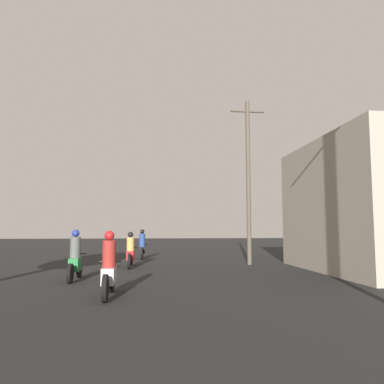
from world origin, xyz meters
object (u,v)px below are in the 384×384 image
(motorcycle_black, at_px, (142,247))
(utility_pole_far, at_px, (248,178))
(motorcycle_red, at_px, (130,253))
(motorcycle_silver, at_px, (109,270))
(motorcycle_green, at_px, (75,260))
(building_right_near, at_px, (373,206))

(motorcycle_black, relative_size, utility_pole_far, 0.26)
(motorcycle_red, bearing_deg, motorcycle_black, 87.60)
(motorcycle_silver, distance_m, motorcycle_green, 3.38)
(motorcycle_silver, height_order, utility_pole_far, utility_pole_far)
(motorcycle_silver, height_order, building_right_near, building_right_near)
(motorcycle_silver, bearing_deg, utility_pole_far, 57.61)
(motorcycle_black, xyz_separation_m, utility_pole_far, (4.98, -3.71, 3.37))
(building_right_near, bearing_deg, motorcycle_red, 164.68)
(motorcycle_red, xyz_separation_m, building_right_near, (9.44, -2.59, 1.92))
(motorcycle_silver, bearing_deg, building_right_near, 27.86)
(motorcycle_green, height_order, motorcycle_black, motorcycle_green)
(motorcycle_silver, distance_m, utility_pole_far, 9.88)
(motorcycle_red, height_order, motorcycle_black, motorcycle_black)
(motorcycle_black, distance_m, utility_pole_far, 7.06)
(motorcycle_green, bearing_deg, motorcycle_black, 81.03)
(motorcycle_silver, relative_size, motorcycle_red, 0.95)
(motorcycle_green, bearing_deg, motorcycle_red, 72.47)
(motorcycle_green, distance_m, building_right_near, 11.18)
(motorcycle_black, bearing_deg, motorcycle_green, -104.31)
(motorcycle_black, height_order, utility_pole_far, utility_pole_far)
(motorcycle_black, xyz_separation_m, building_right_near, (9.07, -6.92, 1.89))
(motorcycle_green, distance_m, utility_pole_far, 8.85)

